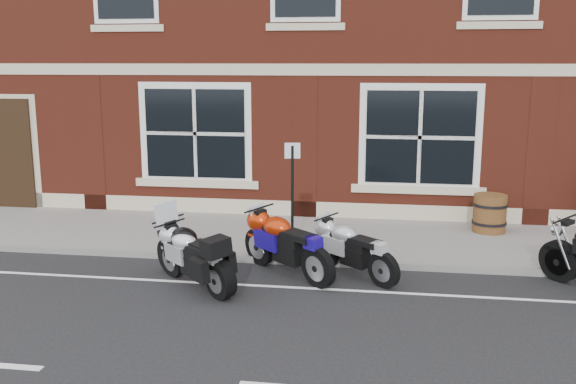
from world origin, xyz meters
name	(u,v)px	position (x,y,z in m)	size (l,w,h in m)	color
ground	(332,294)	(0.00, 0.00, 0.00)	(80.00, 80.00, 0.00)	black
sidewalk	(344,239)	(0.00, 3.00, 0.06)	(30.00, 3.00, 0.12)	slate
kerb	(338,263)	(0.00, 1.42, 0.06)	(30.00, 0.16, 0.12)	slate
moto_touring_silver	(193,254)	(-2.25, 0.04, 0.54)	(1.58, 1.42, 1.32)	black
moto_sport_red	(287,242)	(-0.84, 0.83, 0.57)	(1.76, 1.57, 1.00)	black
moto_sport_black	(194,252)	(-2.25, 0.11, 0.54)	(1.71, 1.44, 0.95)	black
moto_sport_silver	(353,247)	(0.28, 0.92, 0.51)	(1.55, 1.40, 0.88)	black
barrel_planter	(490,213)	(2.93, 3.79, 0.51)	(0.70, 0.70, 0.78)	#492113
parking_sign	(292,189)	(-0.90, 1.91, 1.28)	(0.28, 0.07, 2.01)	black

